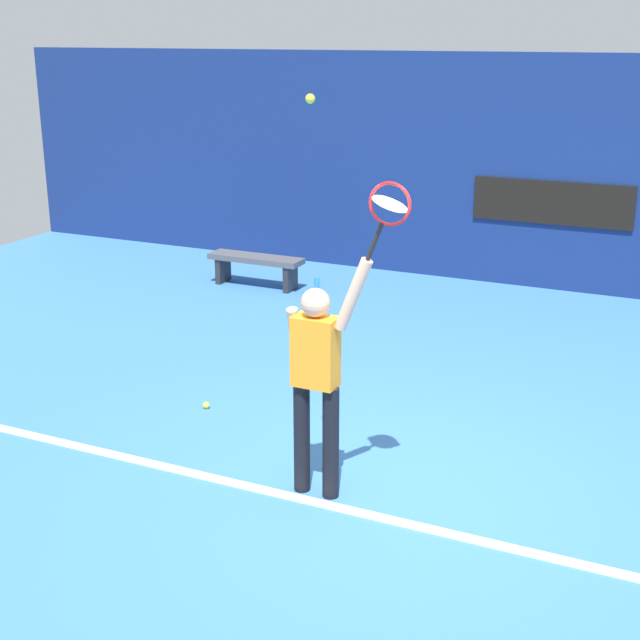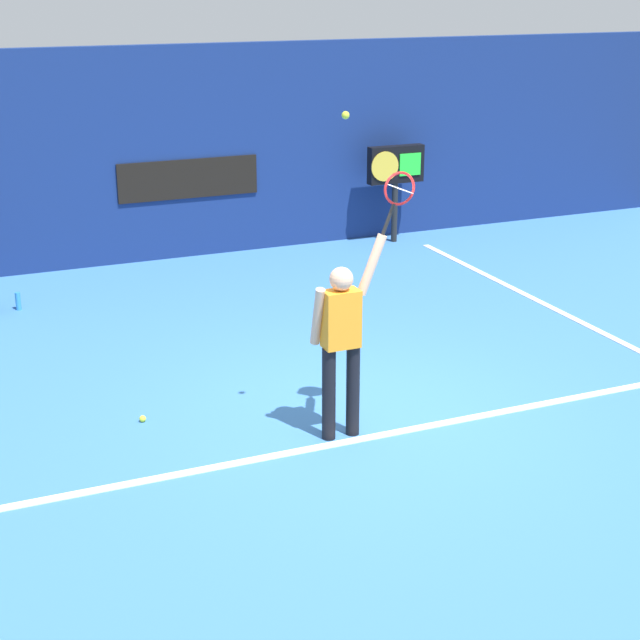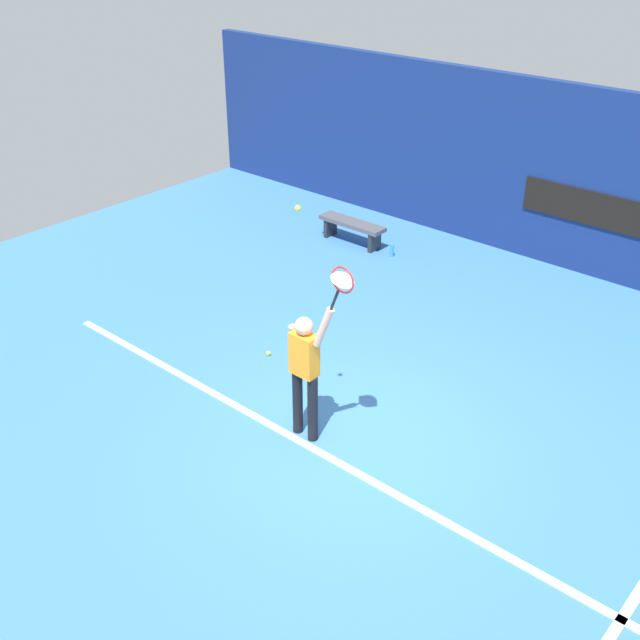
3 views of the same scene
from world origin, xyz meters
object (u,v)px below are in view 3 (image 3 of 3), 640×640
tennis_player (305,367)px  tennis_racket (342,282)px  water_bottle (392,250)px  court_bench (352,227)px  spare_ball (268,353)px  tennis_ball (298,208)px

tennis_player → tennis_racket: (0.55, -0.00, 1.32)m
tennis_player → water_bottle: tennis_player is taller
tennis_racket → court_bench: (-3.91, 5.09, -2.00)m
water_bottle → spare_ball: size_ratio=3.53×
tennis_racket → tennis_ball: tennis_ball is taller
tennis_ball → tennis_racket: bearing=7.1°
tennis_player → tennis_ball: tennis_ball is taller
water_bottle → spare_ball: (0.71, -4.04, -0.09)m
spare_ball → tennis_racket: bearing=-25.2°
spare_ball → court_bench: bearing=112.6°
water_bottle → spare_ball: bearing=-80.0°
tennis_player → water_bottle: (-2.40, 5.09, -0.89)m
tennis_racket → spare_ball: size_ratio=9.18×
tennis_racket → tennis_ball: size_ratio=9.18×
tennis_player → court_bench: bearing=123.4°
court_bench → water_bottle: bearing=0.0°
tennis_racket → water_bottle: bearing=120.1°
spare_ball → tennis_ball: bearing=-33.8°
tennis_racket → water_bottle: (-2.95, 5.09, -2.21)m
tennis_ball → spare_ball: (-1.67, 1.12, -3.03)m
tennis_player → tennis_ball: size_ratio=28.93×
water_bottle → tennis_ball: bearing=-65.2°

